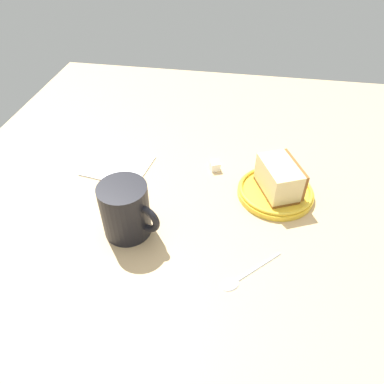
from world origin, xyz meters
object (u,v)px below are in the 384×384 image
(tea_mug, at_px, (126,210))
(small_plate, at_px, (275,192))
(folded_napkin, at_px, (118,165))
(sugar_cube, at_px, (215,166))
(cake_slice, at_px, (279,178))
(teaspoon, at_px, (241,278))

(tea_mug, bearing_deg, small_plate, -151.63)
(folded_napkin, distance_m, sugar_cube, 0.21)
(cake_slice, relative_size, tea_mug, 1.02)
(small_plate, height_order, sugar_cube, sugar_cube)
(tea_mug, distance_m, folded_napkin, 0.20)
(tea_mug, relative_size, folded_napkin, 0.83)
(cake_slice, bearing_deg, sugar_cube, -24.82)
(cake_slice, distance_m, sugar_cube, 0.15)
(teaspoon, xyz_separation_m, sugar_cube, (0.07, -0.27, 0.01))
(small_plate, height_order, folded_napkin, small_plate)
(small_plate, xyz_separation_m, folded_napkin, (0.33, -0.04, -0.01))
(teaspoon, bearing_deg, folded_napkin, -41.18)
(teaspoon, bearing_deg, cake_slice, -104.99)
(cake_slice, relative_size, teaspoon, 1.17)
(small_plate, bearing_deg, cake_slice, -156.00)
(sugar_cube, bearing_deg, folded_napkin, 6.53)
(cake_slice, relative_size, sugar_cube, 5.91)
(cake_slice, height_order, sugar_cube, cake_slice)
(cake_slice, bearing_deg, tea_mug, 28.32)
(cake_slice, bearing_deg, teaspoon, 75.01)
(folded_napkin, bearing_deg, small_plate, 173.68)
(small_plate, height_order, teaspoon, small_plate)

